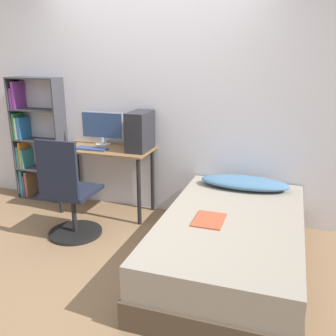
# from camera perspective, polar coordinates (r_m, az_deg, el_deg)

# --- Properties ---
(ground_plane) EXTENTS (14.00, 14.00, 0.00)m
(ground_plane) POSITION_cam_1_polar(r_m,az_deg,el_deg) (3.49, -9.80, -14.05)
(ground_plane) COLOR #846647
(wall_back) EXTENTS (8.00, 0.05, 2.50)m
(wall_back) POSITION_cam_1_polar(r_m,az_deg,el_deg) (4.23, -2.16, 9.77)
(wall_back) COLOR silver
(wall_back) RESTS_ON ground_plane
(desk) EXTENTS (1.09, 0.51, 0.77)m
(desk) POSITION_cam_1_polar(r_m,az_deg,el_deg) (4.31, -9.59, 1.29)
(desk) COLOR brown
(desk) RESTS_ON ground_plane
(bookshelf) EXTENTS (0.66, 0.24, 1.52)m
(bookshelf) POSITION_cam_1_polar(r_m,az_deg,el_deg) (4.97, -19.93, 3.67)
(bookshelf) COLOR #38383D
(bookshelf) RESTS_ON ground_plane
(office_chair) EXTENTS (0.54, 0.54, 1.03)m
(office_chair) POSITION_cam_1_polar(r_m,az_deg,el_deg) (3.84, -14.82, -4.75)
(office_chair) COLOR black
(office_chair) RESTS_ON ground_plane
(bed) EXTENTS (1.17, 2.03, 0.48)m
(bed) POSITION_cam_1_polar(r_m,az_deg,el_deg) (3.31, 9.58, -11.20)
(bed) COLOR #4C3D2D
(bed) RESTS_ON ground_plane
(pillow) EXTENTS (0.89, 0.36, 0.11)m
(pillow) POSITION_cam_1_polar(r_m,az_deg,el_deg) (3.88, 11.58, -2.20)
(pillow) COLOR teal
(pillow) RESTS_ON bed
(magazine) EXTENTS (0.24, 0.32, 0.01)m
(magazine) POSITION_cam_1_polar(r_m,az_deg,el_deg) (3.11, 6.29, -7.86)
(magazine) COLOR #B24C2D
(magazine) RESTS_ON bed
(monitor) EXTENTS (0.53, 0.18, 0.38)m
(monitor) POSITION_cam_1_polar(r_m,az_deg,el_deg) (4.41, -9.99, 6.19)
(monitor) COLOR #B7B7BC
(monitor) RESTS_ON desk
(keyboard) EXTENTS (0.36, 0.13, 0.02)m
(keyboard) POSITION_cam_1_polar(r_m,az_deg,el_deg) (4.23, -11.54, 2.91)
(keyboard) COLOR #33477A
(keyboard) RESTS_ON desk
(pc_tower) EXTENTS (0.21, 0.39, 0.42)m
(pc_tower) POSITION_cam_1_polar(r_m,az_deg,el_deg) (4.09, -4.30, 5.62)
(pc_tower) COLOR #232328
(pc_tower) RESTS_ON desk
(phone) EXTENTS (0.07, 0.14, 0.01)m
(phone) POSITION_cam_1_polar(r_m,az_deg,el_deg) (4.55, -14.56, 3.62)
(phone) COLOR black
(phone) RESTS_ON desk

